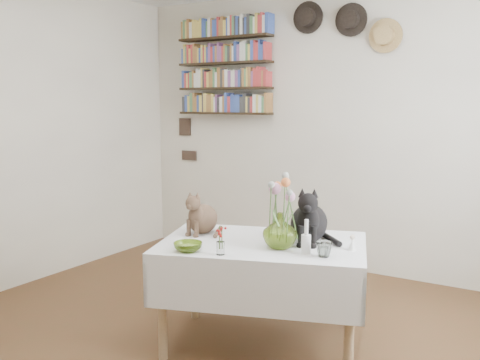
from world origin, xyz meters
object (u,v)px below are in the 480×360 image
Objects in this scene: dining_table at (262,268)px; black_cat at (309,213)px; flower_vase at (280,230)px; bookshelf_unit at (225,67)px; tabby_cat at (203,211)px.

dining_table is 0.44m from black_cat.
black_cat is 0.25m from flower_vase.
black_cat is at bearing 69.42° from flower_vase.
dining_table is at bearing -165.54° from black_cat.
bookshelf_unit is at bearing 131.18° from flower_vase.
bookshelf_unit is (-1.50, 1.71, 1.08)m from flower_vase.
tabby_cat is at bearing -61.33° from bookshelf_unit.
flower_vase is at bearing -48.82° from bookshelf_unit.
bookshelf_unit is (-1.58, 1.49, 1.00)m from black_cat.
flower_vase is 0.21× the size of bookshelf_unit.
bookshelf_unit reaches higher than tabby_cat.
flower_vase is (0.15, -0.06, 0.27)m from dining_table.
dining_table is 2.52m from bookshelf_unit.
dining_table is at bearing -0.07° from tabby_cat.
tabby_cat is at bearing 173.91° from flower_vase.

